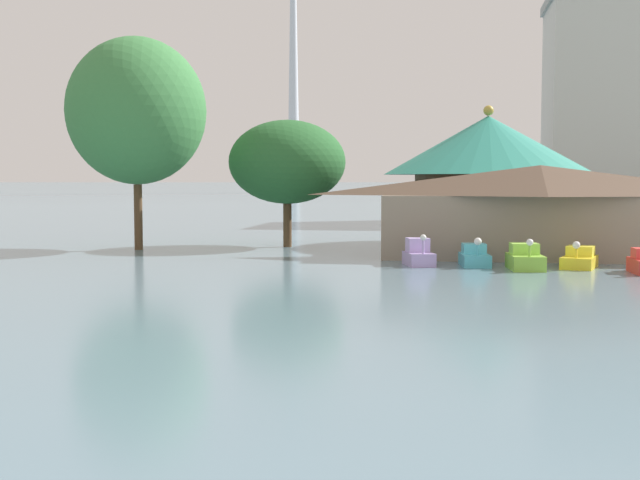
{
  "coord_description": "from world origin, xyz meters",
  "views": [
    {
      "loc": [
        10.26,
        -5.76,
        4.62
      ],
      "look_at": [
        5.05,
        26.55,
        2.15
      ],
      "focal_mm": 45.87,
      "sensor_mm": 36.0,
      "label": 1
    }
  ],
  "objects": [
    {
      "name": "pedal_boat_lime",
      "position": [
        13.99,
        36.77,
        0.53
      ],
      "size": [
        1.85,
        2.95,
        1.64
      ],
      "rotation": [
        0.0,
        0.0,
        -1.48
      ],
      "color": "#8CCC3F",
      "rests_on": "ground"
    },
    {
      "name": "pedal_boat_yellow",
      "position": [
        16.84,
        37.92,
        0.45
      ],
      "size": [
        2.28,
        3.05,
        1.46
      ],
      "rotation": [
        0.0,
        0.0,
        -1.87
      ],
      "color": "yellow",
      "rests_on": "ground"
    },
    {
      "name": "boathouse",
      "position": [
        15.28,
        42.63,
        2.82
      ],
      "size": [
        19.28,
        5.89,
        5.38
      ],
      "color": "gray",
      "rests_on": "ground"
    },
    {
      "name": "pedal_boat_cyan",
      "position": [
        11.49,
        37.98,
        0.48
      ],
      "size": [
        1.7,
        2.71,
        1.58
      ],
      "rotation": [
        0.0,
        0.0,
        -1.45
      ],
      "color": "#4CB7CC",
      "rests_on": "ground"
    },
    {
      "name": "pedal_boat_lavender",
      "position": [
        8.55,
        37.78,
        0.57
      ],
      "size": [
        1.9,
        2.52,
        1.72
      ],
      "rotation": [
        0.0,
        0.0,
        -1.28
      ],
      "color": "#B299D8",
      "rests_on": "ground"
    },
    {
      "name": "green_roof_pavilion",
      "position": [
        12.66,
        51.16,
        5.23
      ],
      "size": [
        14.19,
        14.19,
        9.57
      ],
      "color": "brown",
      "rests_on": "ground"
    },
    {
      "name": "shoreline_tree_mid",
      "position": [
        -0.69,
        48.26,
        5.71
      ],
      "size": [
        7.86,
        7.86,
        8.54
      ],
      "color": "brown",
      "rests_on": "ground"
    },
    {
      "name": "shoreline_tree_tall_left",
      "position": [
        -9.79,
        44.55,
        8.93
      ],
      "size": [
        8.91,
        8.91,
        13.65
      ],
      "color": "brown",
      "rests_on": "ground"
    }
  ]
}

